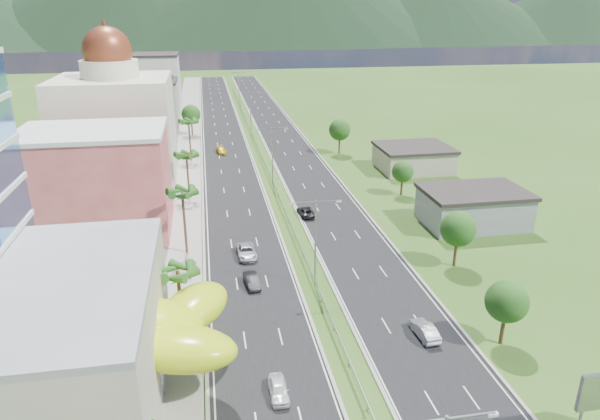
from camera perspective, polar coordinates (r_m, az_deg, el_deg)
ground at (r=57.31m, az=3.66°, el=-12.77°), size 500.00×500.00×0.00m
road_left at (r=139.95m, az=-8.12°, el=7.57°), size 11.00×260.00×0.04m
road_right at (r=141.21m, az=-1.98°, el=7.89°), size 11.00×260.00×0.04m
sidewalk_left at (r=139.97m, az=-12.03°, el=7.34°), size 7.00×260.00×0.12m
median_guardrail at (r=122.83m, az=-4.25°, el=6.15°), size 0.10×216.06×0.76m
streetlight_median_b at (r=62.67m, az=1.66°, el=-2.62°), size 6.04×0.25×11.00m
streetlight_median_c at (r=100.13m, az=-2.99°, el=6.40°), size 6.04×0.25×11.00m
streetlight_median_d at (r=143.92m, az=-5.31°, el=10.79°), size 6.04×0.25×11.00m
streetlight_median_e at (r=188.28m, az=-6.57°, el=13.12°), size 6.04×0.25×11.00m
lime_canopy at (r=50.64m, az=-18.15°, el=-12.15°), size 18.00×15.00×7.40m
pink_shophouse at (r=83.48m, az=-20.80°, el=2.62°), size 20.00×15.00×15.00m
domed_building at (r=104.52m, az=-18.99°, el=8.51°), size 20.00×20.00×28.70m
midrise_grey at (r=129.34m, az=-16.87°, el=9.42°), size 16.00×15.00×16.00m
midrise_beige at (r=151.13m, az=-15.97°, el=10.48°), size 16.00×15.00×13.00m
midrise_white at (r=173.41m, az=-15.40°, el=12.62°), size 16.00×15.00×18.00m
shed_near at (r=86.70m, az=17.97°, el=0.12°), size 15.00×10.00×5.00m
shed_far at (r=113.46m, az=11.99°, el=5.33°), size 14.00×12.00×4.40m
palm_tree_b at (r=54.30m, az=-12.90°, el=-6.70°), size 3.60×3.60×8.10m
palm_tree_c at (r=72.17m, az=-12.44°, el=1.60°), size 3.60×3.60×9.60m
palm_tree_d at (r=94.46m, az=-12.02°, el=5.58°), size 3.60×3.60×8.60m
palm_tree_e at (r=118.63m, az=-11.80°, el=9.05°), size 3.60×3.60×9.40m
leafy_tree_lfar at (r=143.69m, az=-11.55°, el=9.97°), size 4.90×4.90×8.05m
leafy_tree_ra at (r=56.59m, az=21.19°, el=-9.11°), size 4.20×4.20×6.90m
leafy_tree_rb at (r=71.05m, az=16.50°, el=-1.97°), size 4.55×4.55×7.47m
leafy_tree_rc at (r=96.60m, az=10.90°, el=4.04°), size 3.85×3.85×6.33m
leafy_tree_rd at (r=122.83m, az=4.26°, el=8.53°), size 4.90×4.90×8.05m
mountain_ridge at (r=502.42m, az=-1.94°, el=17.24°), size 860.00×140.00×90.00m
car_white_near_left at (r=48.83m, az=-2.32°, el=-18.56°), size 1.60×3.97×1.35m
car_dark_left at (r=65.37m, az=-5.17°, el=-7.51°), size 1.96×4.36×1.39m
car_silver_mid_left at (r=72.66m, az=-5.74°, el=-4.44°), size 2.71×5.44×1.48m
car_yellow_far_left at (r=125.19m, az=-8.38°, el=6.32°), size 2.70×5.06×1.40m
car_silver_right at (r=57.38m, az=13.13°, el=-12.36°), size 1.91×4.63×1.49m
car_dark_far_right at (r=86.32m, az=0.66°, el=-0.18°), size 2.70×5.02×1.34m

